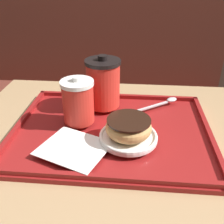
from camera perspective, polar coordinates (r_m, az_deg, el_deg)
The scene contains 9 objects.
booth_bench at distance 1.67m, azimuth -3.86°, elevation 0.51°, with size 1.53×0.44×1.00m.
cafe_table at distance 0.81m, azimuth -0.70°, elevation -15.31°, with size 0.81×0.67×0.73m.
serving_tray at distance 0.69m, azimuth -0.00°, elevation -4.09°, with size 0.51×0.38×0.02m.
napkin_paper at distance 0.61m, azimuth -8.30°, elevation -7.74°, with size 0.18×0.17×0.00m.
coffee_cup_front at distance 0.68m, azimuth -7.39°, elevation 2.34°, with size 0.09×0.09×0.13m.
coffee_cup_rear at distance 0.75m, azimuth -1.95°, elevation 6.33°, with size 0.10×0.10×0.15m.
plate_with_chocolate_donut at distance 0.63m, azimuth 3.56°, elevation -5.34°, with size 0.14×0.14×0.01m.
donut_chocolate_glazed at distance 0.62m, azimuth 3.63°, elevation -3.23°, with size 0.11×0.11×0.04m.
spoon at distance 0.81m, azimuth 11.48°, elevation 2.17°, with size 0.14×0.11×0.01m.
Camera 1 is at (0.06, -0.57, 1.12)m, focal length 42.00 mm.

